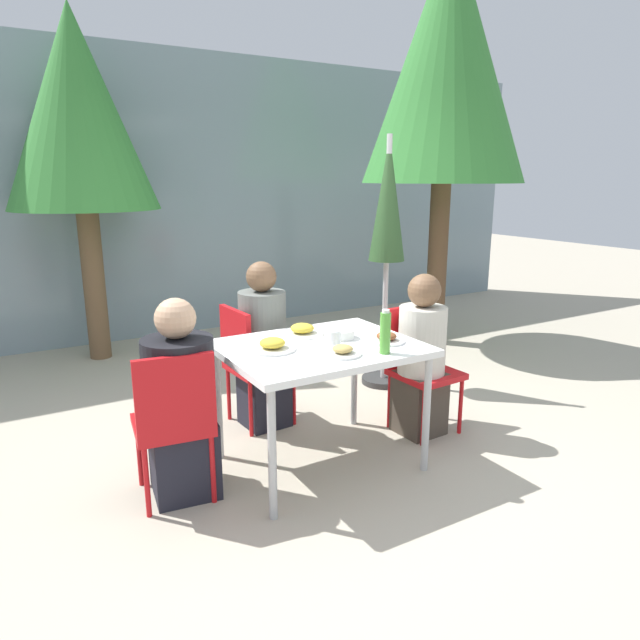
% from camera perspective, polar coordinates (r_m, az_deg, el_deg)
% --- Properties ---
extents(ground_plane, '(24.00, 24.00, 0.00)m').
position_cam_1_polar(ground_plane, '(3.61, -0.00, -14.11)').
color(ground_plane, '#B2A893').
extents(building_facade, '(10.00, 0.20, 3.00)m').
position_cam_1_polar(building_facade, '(6.48, -16.25, 11.73)').
color(building_facade, gray).
rests_on(building_facade, ground).
extents(dining_table, '(1.12, 0.88, 0.76)m').
position_cam_1_polar(dining_table, '(3.34, -0.00, -3.61)').
color(dining_table, white).
rests_on(dining_table, ground).
extents(chair_left, '(0.45, 0.45, 0.85)m').
position_cam_1_polar(chair_left, '(3.11, -14.39, -9.28)').
color(chair_left, red).
rests_on(chair_left, ground).
extents(person_left, '(0.38, 0.38, 1.10)m').
position_cam_1_polar(person_left, '(3.19, -13.75, -8.38)').
color(person_left, black).
rests_on(person_left, ground).
extents(chair_right, '(0.42, 0.42, 0.85)m').
position_cam_1_polar(chair_right, '(3.97, 9.80, -3.89)').
color(chair_right, red).
rests_on(chair_right, ground).
extents(person_right, '(0.32, 0.32, 1.10)m').
position_cam_1_polar(person_right, '(3.87, 10.09, -3.86)').
color(person_right, '#473D33').
rests_on(person_right, ground).
extents(chair_far, '(0.43, 0.43, 0.85)m').
position_cam_1_polar(chair_far, '(3.97, -7.06, -3.79)').
color(chair_far, red).
rests_on(chair_far, ground).
extents(person_far, '(0.32, 0.32, 1.16)m').
position_cam_1_polar(person_far, '(3.95, -5.71, -2.98)').
color(person_far, black).
rests_on(person_far, ground).
extents(closed_umbrella, '(0.36, 0.36, 2.03)m').
position_cam_1_polar(closed_umbrella, '(4.63, 6.77, 10.38)').
color(closed_umbrella, '#333333').
rests_on(closed_umbrella, ground).
extents(plate_0, '(0.22, 0.22, 0.06)m').
position_cam_1_polar(plate_0, '(3.39, 6.66, -1.85)').
color(plate_0, white).
rests_on(plate_0, dining_table).
extents(plate_1, '(0.21, 0.21, 0.06)m').
position_cam_1_polar(plate_1, '(3.13, 2.29, -3.15)').
color(plate_1, white).
rests_on(plate_1, dining_table).
extents(plate_2, '(0.26, 0.26, 0.07)m').
position_cam_1_polar(plate_2, '(3.52, -1.78, -1.07)').
color(plate_2, white).
rests_on(plate_2, dining_table).
extents(plate_3, '(0.26, 0.26, 0.07)m').
position_cam_1_polar(plate_3, '(3.22, -4.78, -2.56)').
color(plate_3, white).
rests_on(plate_3, dining_table).
extents(bottle, '(0.06, 0.06, 0.25)m').
position_cam_1_polar(bottle, '(3.15, 6.54, -1.24)').
color(bottle, '#51A338').
rests_on(bottle, dining_table).
extents(drinking_cup, '(0.08, 0.08, 0.10)m').
position_cam_1_polar(drinking_cup, '(3.27, 1.41, -1.90)').
color(drinking_cup, white).
rests_on(drinking_cup, dining_table).
extents(salad_bowl, '(0.18, 0.18, 0.05)m').
position_cam_1_polar(salad_bowl, '(3.46, 1.97, -1.38)').
color(salad_bowl, white).
rests_on(salad_bowl, dining_table).
extents(tree_behind_left, '(1.32, 1.32, 3.17)m').
position_cam_1_polar(tree_behind_left, '(5.75, -23.11, 18.63)').
color(tree_behind_left, brown).
rests_on(tree_behind_left, ground).
extents(tree_behind_right, '(1.58, 1.58, 3.95)m').
position_cam_1_polar(tree_behind_right, '(6.07, 12.62, 23.96)').
color(tree_behind_right, brown).
rests_on(tree_behind_right, ground).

